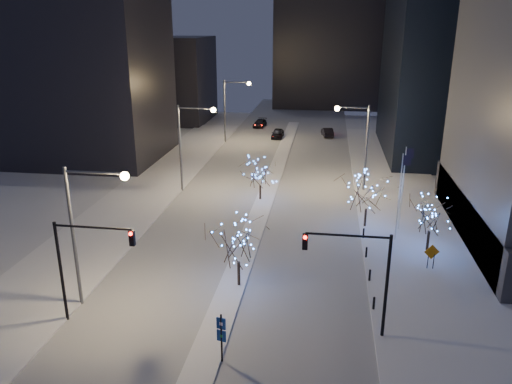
% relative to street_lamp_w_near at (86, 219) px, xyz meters
% --- Properties ---
extents(ground, '(160.00, 160.00, 0.00)m').
position_rel_street_lamp_w_near_xyz_m(ground, '(8.94, -2.00, -6.50)').
color(ground, silver).
rests_on(ground, ground).
extents(road, '(20.00, 130.00, 0.02)m').
position_rel_street_lamp_w_near_xyz_m(road, '(8.94, 33.00, -6.49)').
color(road, '#A1A5AF').
rests_on(road, ground).
extents(median, '(2.00, 80.00, 0.15)m').
position_rel_street_lamp_w_near_xyz_m(median, '(8.94, 28.00, -6.42)').
color(median, silver).
rests_on(median, ground).
extents(east_sidewalk, '(10.00, 90.00, 0.15)m').
position_rel_street_lamp_w_near_xyz_m(east_sidewalk, '(23.94, 18.00, -6.42)').
color(east_sidewalk, silver).
rests_on(east_sidewalk, ground).
extents(west_sidewalk, '(8.00, 90.00, 0.15)m').
position_rel_street_lamp_w_near_xyz_m(west_sidewalk, '(-5.06, 18.00, -6.42)').
color(west_sidewalk, silver).
rests_on(west_sidewalk, ground).
extents(filler_west_near, '(22.00, 18.00, 24.00)m').
position_rel_street_lamp_w_near_xyz_m(filler_west_near, '(-19.06, 38.00, 5.50)').
color(filler_west_near, black).
rests_on(filler_west_near, ground).
extents(filler_west_far, '(18.00, 16.00, 16.00)m').
position_rel_street_lamp_w_near_xyz_m(filler_west_far, '(-17.06, 68.00, 1.50)').
color(filler_west_far, black).
rests_on(filler_west_far, ground).
extents(horizon_block, '(24.00, 14.00, 42.00)m').
position_rel_street_lamp_w_near_xyz_m(horizon_block, '(14.94, 90.00, 14.50)').
color(horizon_block, black).
rests_on(horizon_block, ground).
extents(street_lamp_w_near, '(4.40, 0.56, 10.00)m').
position_rel_street_lamp_w_near_xyz_m(street_lamp_w_near, '(0.00, 0.00, 0.00)').
color(street_lamp_w_near, '#595E66').
rests_on(street_lamp_w_near, ground).
extents(street_lamp_w_mid, '(4.40, 0.56, 10.00)m').
position_rel_street_lamp_w_near_xyz_m(street_lamp_w_mid, '(0.00, 25.00, 0.00)').
color(street_lamp_w_mid, '#595E66').
rests_on(street_lamp_w_mid, ground).
extents(street_lamp_w_far, '(4.40, 0.56, 10.00)m').
position_rel_street_lamp_w_near_xyz_m(street_lamp_w_far, '(0.00, 50.00, 0.00)').
color(street_lamp_w_far, '#595E66').
rests_on(street_lamp_w_far, ground).
extents(street_lamp_east, '(3.90, 0.56, 10.00)m').
position_rel_street_lamp_w_near_xyz_m(street_lamp_east, '(19.02, 28.00, -0.05)').
color(street_lamp_east, '#595E66').
rests_on(street_lamp_east, ground).
extents(traffic_signal_west, '(5.26, 0.43, 7.00)m').
position_rel_street_lamp_w_near_xyz_m(traffic_signal_west, '(0.50, -2.00, -1.74)').
color(traffic_signal_west, black).
rests_on(traffic_signal_west, ground).
extents(traffic_signal_east, '(5.26, 0.43, 7.00)m').
position_rel_street_lamp_w_near_xyz_m(traffic_signal_east, '(17.88, -1.00, -1.74)').
color(traffic_signal_east, black).
rests_on(traffic_signal_east, ground).
extents(flagpoles, '(1.35, 2.60, 8.00)m').
position_rel_street_lamp_w_near_xyz_m(flagpoles, '(22.30, 15.25, -1.70)').
color(flagpoles, silver).
rests_on(flagpoles, east_sidewalk).
extents(bollards, '(0.16, 12.16, 0.90)m').
position_rel_street_lamp_w_near_xyz_m(bollards, '(19.14, 8.00, -5.90)').
color(bollards, black).
rests_on(bollards, east_sidewalk).
extents(car_near, '(1.96, 4.67, 1.58)m').
position_rel_street_lamp_w_near_xyz_m(car_near, '(7.14, 54.29, -5.71)').
color(car_near, black).
rests_on(car_near, ground).
extents(car_mid, '(2.33, 4.77, 1.51)m').
position_rel_street_lamp_w_near_xyz_m(car_mid, '(15.47, 56.78, -5.75)').
color(car_mid, black).
rests_on(car_mid, ground).
extents(car_far, '(2.37, 4.90, 1.37)m').
position_rel_street_lamp_w_near_xyz_m(car_far, '(2.87, 63.16, -5.81)').
color(car_far, black).
rests_on(car_far, ground).
extents(holiday_tree_median_near, '(5.63, 5.63, 5.52)m').
position_rel_street_lamp_w_near_xyz_m(holiday_tree_median_near, '(9.44, 3.95, -2.80)').
color(holiday_tree_median_near, black).
rests_on(holiday_tree_median_near, median).
extents(holiday_tree_median_far, '(4.53, 4.53, 4.79)m').
position_rel_street_lamp_w_near_xyz_m(holiday_tree_median_far, '(8.44, 23.02, -3.32)').
color(holiday_tree_median_far, black).
rests_on(holiday_tree_median_far, median).
extents(holiday_tree_plaza_near, '(4.16, 4.16, 4.86)m').
position_rel_street_lamp_w_near_xyz_m(holiday_tree_plaza_near, '(24.42, 12.20, -3.19)').
color(holiday_tree_plaza_near, black).
rests_on(holiday_tree_plaza_near, east_sidewalk).
extents(holiday_tree_plaza_far, '(6.05, 6.05, 5.58)m').
position_rel_street_lamp_w_near_xyz_m(holiday_tree_plaza_far, '(19.44, 16.84, -2.87)').
color(holiday_tree_plaza_far, black).
rests_on(holiday_tree_plaza_far, east_sidewalk).
extents(wayfinding_sign, '(0.56, 0.20, 3.16)m').
position_rel_street_lamp_w_near_xyz_m(wayfinding_sign, '(10.00, -4.75, -4.56)').
color(wayfinding_sign, black).
rests_on(wayfinding_sign, ground).
extents(construction_sign, '(1.24, 0.30, 2.07)m').
position_rel_street_lamp_w_near_xyz_m(construction_sign, '(24.05, 8.70, -5.10)').
color(construction_sign, black).
rests_on(construction_sign, east_sidewalk).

